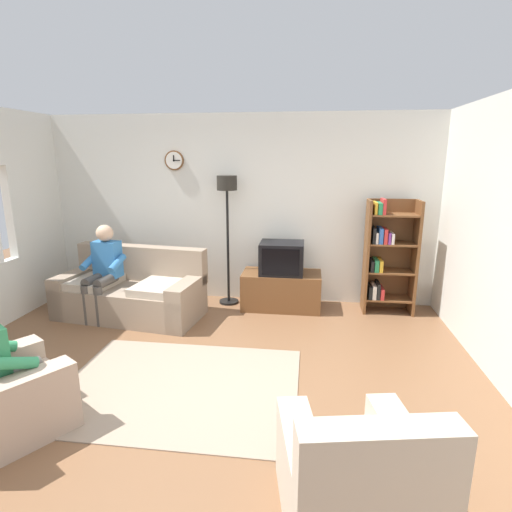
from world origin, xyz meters
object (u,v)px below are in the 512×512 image
at_px(tv_stand, 281,290).
at_px(person_in_left_armchair, 3,359).
at_px(floor_lamp, 227,205).
at_px(person_on_couch, 103,267).
at_px(bookshelf, 386,255).
at_px(tv, 282,258).
at_px(couch, 131,293).
at_px(armchair_near_bookshelf, 354,483).

relative_size(tv_stand, person_in_left_armchair, 0.98).
bearing_deg(floor_lamp, person_in_left_armchair, -110.47).
height_order(tv_stand, person_in_left_armchair, person_in_left_armchair).
bearing_deg(person_in_left_armchair, person_on_couch, 99.42).
relative_size(bookshelf, floor_lamp, 0.85).
bearing_deg(tv, floor_lamp, 171.05).
xyz_separation_m(couch, armchair_near_bookshelf, (2.65, -2.94, -0.02)).
distance_m(armchair_near_bookshelf, person_in_left_armchair, 2.66).
xyz_separation_m(couch, bookshelf, (3.41, 0.62, 0.48)).
distance_m(floor_lamp, person_on_couch, 1.86).
bearing_deg(floor_lamp, tv_stand, -7.20).
height_order(tv, person_in_left_armchair, person_in_left_armchair).
xyz_separation_m(couch, person_on_couch, (-0.31, -0.11, 0.39)).
height_order(couch, person_in_left_armchair, person_in_left_armchair).
bearing_deg(tv_stand, couch, -164.52).
bearing_deg(floor_lamp, bookshelf, -0.67).
xyz_separation_m(tv_stand, floor_lamp, (-0.78, 0.10, 1.19)).
distance_m(couch, bookshelf, 3.50).
distance_m(floor_lamp, person_in_left_armchair, 3.36).
bearing_deg(tv, person_on_couch, -164.56).
distance_m(bookshelf, person_in_left_armchair, 4.51).
relative_size(tv_stand, floor_lamp, 0.59).
bearing_deg(bookshelf, tv_stand, -177.05).
bearing_deg(couch, person_on_couch, -160.70).
xyz_separation_m(bookshelf, floor_lamp, (-2.20, 0.03, 0.65)).
relative_size(tv_stand, armchair_near_bookshelf, 1.08).
distance_m(tv_stand, armchair_near_bookshelf, 3.56).
bearing_deg(person_on_couch, tv, 15.44).
relative_size(tv, floor_lamp, 0.32).
bearing_deg(person_in_left_armchair, floor_lamp, 69.53).
height_order(couch, tv_stand, couch).
bearing_deg(tv, couch, -165.18).
distance_m(tv_stand, person_on_couch, 2.43).
bearing_deg(couch, armchair_near_bookshelf, -47.97).
bearing_deg(person_in_left_armchair, bookshelf, 42.13).
distance_m(couch, tv, 2.10).
bearing_deg(tv_stand, person_on_couch, -164.00).
relative_size(tv, person_on_couch, 0.48).
bearing_deg(person_on_couch, armchair_near_bookshelf, -43.71).
bearing_deg(bookshelf, armchair_near_bookshelf, -101.97).
bearing_deg(floor_lamp, armchair_near_bookshelf, -68.06).
xyz_separation_m(floor_lamp, armchair_near_bookshelf, (1.45, -3.59, -1.16)).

